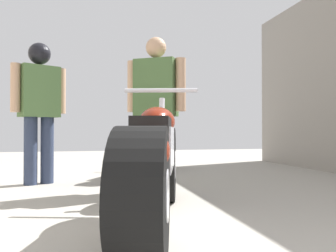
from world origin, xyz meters
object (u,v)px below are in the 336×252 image
object	(u,v)px
motorcycle_maroon_cruiser	(154,163)
mechanic_with_helmet	(39,99)
motorcycle_black_naked	(145,147)
mechanic_in_blue	(156,104)

from	to	relation	value
motorcycle_maroon_cruiser	mechanic_with_helmet	world-z (taller)	mechanic_with_helmet
motorcycle_maroon_cruiser	motorcycle_black_naked	xyz separation A→B (m)	(0.37, 2.70, -0.02)
motorcycle_black_naked	motorcycle_maroon_cruiser	bearing A→B (deg)	-97.74
mechanic_with_helmet	motorcycle_black_naked	bearing A→B (deg)	23.89
motorcycle_black_naked	mechanic_in_blue	size ratio (longest dim) A/B	1.09
mechanic_in_blue	mechanic_with_helmet	world-z (taller)	mechanic_with_helmet
motorcycle_maroon_cruiser	motorcycle_black_naked	size ratio (longest dim) A/B	1.21
motorcycle_maroon_cruiser	mechanic_in_blue	distance (m)	1.45
mechanic_in_blue	mechanic_with_helmet	bearing A→B (deg)	149.34
motorcycle_black_naked	mechanic_with_helmet	size ratio (longest dim) A/B	1.05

